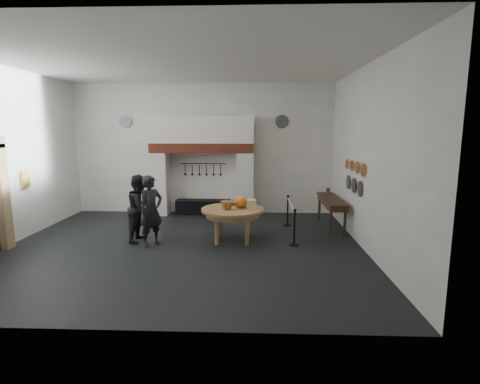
{
  "coord_description": "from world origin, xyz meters",
  "views": [
    {
      "loc": [
        1.79,
        -9.06,
        2.95
      ],
      "look_at": [
        1.42,
        0.4,
        1.35
      ],
      "focal_mm": 28.0,
      "sensor_mm": 36.0,
      "label": 1
    }
  ],
  "objects_px": {
    "visitor_far": "(140,208)",
    "barrier_post_near": "(294,228)",
    "barrier_post_far": "(288,211)",
    "iron_range": "(203,207)",
    "side_table": "(332,199)",
    "visitor_near": "(151,211)",
    "work_table": "(233,210)"
  },
  "relations": [
    {
      "from": "visitor_far",
      "to": "barrier_post_near",
      "type": "bearing_deg",
      "value": -85.95
    },
    {
      "from": "visitor_far",
      "to": "barrier_post_far",
      "type": "distance_m",
      "value": 4.41
    },
    {
      "from": "visitor_far",
      "to": "barrier_post_far",
      "type": "bearing_deg",
      "value": -58.89
    },
    {
      "from": "iron_range",
      "to": "side_table",
      "type": "xyz_separation_m",
      "value": [
        4.1,
        -1.69,
        0.62
      ]
    },
    {
      "from": "visitor_near",
      "to": "barrier_post_near",
      "type": "distance_m",
      "value": 3.67
    },
    {
      "from": "work_table",
      "to": "visitor_far",
      "type": "height_order",
      "value": "visitor_far"
    },
    {
      "from": "work_table",
      "to": "barrier_post_far",
      "type": "bearing_deg",
      "value": 45.43
    },
    {
      "from": "visitor_near",
      "to": "barrier_post_far",
      "type": "xyz_separation_m",
      "value": [
        3.64,
        2.09,
        -0.45
      ]
    },
    {
      "from": "iron_range",
      "to": "work_table",
      "type": "distance_m",
      "value": 3.4
    },
    {
      "from": "visitor_far",
      "to": "side_table",
      "type": "bearing_deg",
      "value": -65.87
    },
    {
      "from": "work_table",
      "to": "side_table",
      "type": "xyz_separation_m",
      "value": [
        2.88,
        1.43,
        0.03
      ]
    },
    {
      "from": "iron_range",
      "to": "visitor_far",
      "type": "relative_size",
      "value": 1.08
    },
    {
      "from": "iron_range",
      "to": "visitor_far",
      "type": "height_order",
      "value": "visitor_far"
    },
    {
      "from": "barrier_post_near",
      "to": "visitor_far",
      "type": "bearing_deg",
      "value": 175.67
    },
    {
      "from": "visitor_near",
      "to": "side_table",
      "type": "height_order",
      "value": "visitor_near"
    },
    {
      "from": "barrier_post_near",
      "to": "barrier_post_far",
      "type": "bearing_deg",
      "value": 90.0
    },
    {
      "from": "visitor_near",
      "to": "barrier_post_near",
      "type": "xyz_separation_m",
      "value": [
        3.64,
        0.09,
        -0.45
      ]
    },
    {
      "from": "work_table",
      "to": "visitor_near",
      "type": "relative_size",
      "value": 0.93
    },
    {
      "from": "side_table",
      "to": "barrier_post_near",
      "type": "distance_m",
      "value": 2.26
    },
    {
      "from": "visitor_near",
      "to": "visitor_far",
      "type": "xyz_separation_m",
      "value": [
        -0.4,
        0.4,
        -0.02
      ]
    },
    {
      "from": "visitor_far",
      "to": "barrier_post_near",
      "type": "height_order",
      "value": "visitor_far"
    },
    {
      "from": "visitor_far",
      "to": "barrier_post_far",
      "type": "xyz_separation_m",
      "value": [
        4.04,
        1.69,
        -0.43
      ]
    },
    {
      "from": "iron_range",
      "to": "barrier_post_near",
      "type": "xyz_separation_m",
      "value": [
        2.81,
        -3.5,
        0.2
      ]
    },
    {
      "from": "iron_range",
      "to": "work_table",
      "type": "xyz_separation_m",
      "value": [
        1.22,
        -3.12,
        0.59
      ]
    },
    {
      "from": "work_table",
      "to": "visitor_far",
      "type": "bearing_deg",
      "value": -178.3
    },
    {
      "from": "side_table",
      "to": "barrier_post_far",
      "type": "relative_size",
      "value": 2.44
    },
    {
      "from": "work_table",
      "to": "visitor_near",
      "type": "xyz_separation_m",
      "value": [
        -2.05,
        -0.47,
        0.06
      ]
    },
    {
      "from": "work_table",
      "to": "visitor_near",
      "type": "distance_m",
      "value": 2.1
    },
    {
      "from": "side_table",
      "to": "work_table",
      "type": "bearing_deg",
      "value": -153.62
    },
    {
      "from": "barrier_post_far",
      "to": "side_table",
      "type": "bearing_deg",
      "value": -8.45
    },
    {
      "from": "barrier_post_near",
      "to": "visitor_near",
      "type": "bearing_deg",
      "value": -178.52
    },
    {
      "from": "barrier_post_far",
      "to": "visitor_near",
      "type": "bearing_deg",
      "value": -150.12
    }
  ]
}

